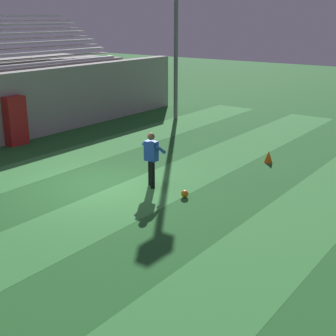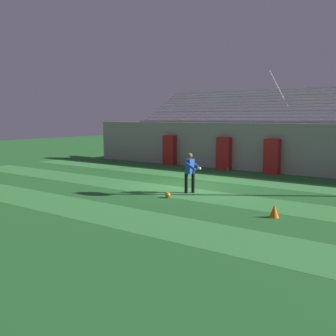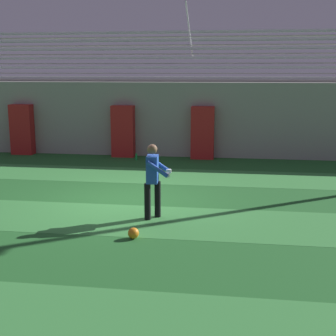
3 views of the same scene
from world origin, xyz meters
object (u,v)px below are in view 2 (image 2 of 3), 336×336
(padding_pillar_far_left, at_px, (170,150))
(goalkeeper, at_px, (190,170))
(soccer_ball, at_px, (168,195))
(padding_pillar_gate_left, at_px, (224,154))
(padding_pillar_gate_right, at_px, (272,157))
(traffic_cone, at_px, (274,211))
(water_bottle, at_px, (228,170))

(padding_pillar_far_left, xyz_separation_m, goalkeeper, (6.47, -7.35, -0.02))
(goalkeeper, height_order, soccer_ball, goalkeeper)
(goalkeeper, bearing_deg, padding_pillar_gate_left, 108.27)
(padding_pillar_gate_right, height_order, padding_pillar_far_left, same)
(padding_pillar_gate_right, height_order, traffic_cone, padding_pillar_gate_right)
(soccer_ball, distance_m, water_bottle, 8.21)
(padding_pillar_far_left, distance_m, soccer_ball, 10.76)
(traffic_cone, bearing_deg, padding_pillar_far_left, 139.84)
(padding_pillar_far_left, height_order, goalkeeper, padding_pillar_far_left)
(padding_pillar_far_left, distance_m, goalkeeper, 9.80)
(padding_pillar_far_left, bearing_deg, traffic_cone, -40.16)
(padding_pillar_gate_right, xyz_separation_m, water_bottle, (-2.38, -0.63, -0.85))
(padding_pillar_gate_left, height_order, traffic_cone, padding_pillar_gate_left)
(traffic_cone, bearing_deg, padding_pillar_gate_left, 126.60)
(soccer_ball, xyz_separation_m, traffic_cone, (4.53, -0.46, 0.10))
(traffic_cone, bearing_deg, padding_pillar_gate_right, 112.44)
(padding_pillar_gate_left, xyz_separation_m, padding_pillar_far_left, (-4.04, 0.00, 0.00))
(padding_pillar_gate_left, xyz_separation_m, soccer_ball, (2.26, -8.68, -0.86))
(soccer_ball, xyz_separation_m, water_bottle, (-1.63, 8.05, 0.01))
(padding_pillar_gate_left, distance_m, padding_pillar_gate_right, 3.01)
(padding_pillar_far_left, relative_size, soccer_ball, 8.83)
(padding_pillar_gate_right, distance_m, water_bottle, 2.61)
(soccer_ball, relative_size, traffic_cone, 0.52)
(padding_pillar_gate_right, xyz_separation_m, traffic_cone, (3.77, -9.14, -0.76))
(padding_pillar_far_left, bearing_deg, soccer_ball, -54.03)
(padding_pillar_gate_right, bearing_deg, padding_pillar_gate_left, 180.00)
(padding_pillar_gate_right, distance_m, padding_pillar_far_left, 7.06)
(water_bottle, bearing_deg, soccer_ball, -78.57)
(soccer_ball, bearing_deg, goalkeeper, 82.70)
(padding_pillar_gate_right, bearing_deg, water_bottle, -165.09)
(soccer_ball, bearing_deg, padding_pillar_gate_left, 104.58)
(padding_pillar_gate_right, bearing_deg, padding_pillar_far_left, 180.00)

